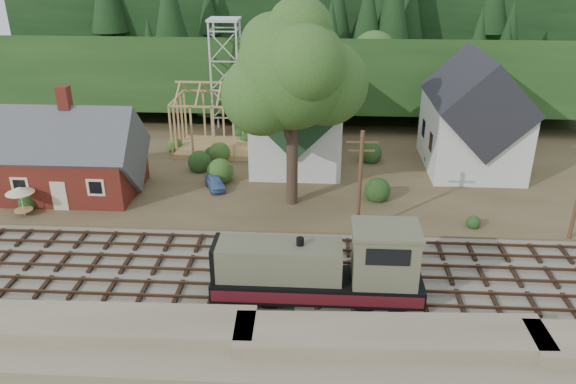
# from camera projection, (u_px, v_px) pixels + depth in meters

# --- Properties ---
(ground) EXTENTS (140.00, 140.00, 0.00)m
(ground) POSITION_uv_depth(u_px,v_px,m) (253.00, 271.00, 36.49)
(ground) COLOR #384C1E
(ground) RESTS_ON ground
(embankment) EXTENTS (64.00, 5.00, 1.60)m
(embankment) POSITION_uv_depth(u_px,v_px,m) (233.00, 360.00, 28.74)
(embankment) COLOR #7F7259
(embankment) RESTS_ON ground
(railroad_bed) EXTENTS (64.00, 11.00, 0.16)m
(railroad_bed) POSITION_uv_depth(u_px,v_px,m) (253.00, 270.00, 36.45)
(railroad_bed) COLOR #726B5B
(railroad_bed) RESTS_ON ground
(village_flat) EXTENTS (64.00, 26.00, 0.30)m
(village_flat) POSITION_uv_depth(u_px,v_px,m) (275.00, 167.00, 52.82)
(village_flat) COLOR brown
(village_flat) RESTS_ON ground
(hillside) EXTENTS (70.00, 28.96, 12.74)m
(hillside) POSITION_uv_depth(u_px,v_px,m) (290.00, 102.00, 74.75)
(hillside) COLOR #1E3F19
(hillside) RESTS_ON ground
(ridge) EXTENTS (80.00, 20.00, 12.00)m
(ridge) POSITION_uv_depth(u_px,v_px,m) (296.00, 76.00, 89.32)
(ridge) COLOR black
(ridge) RESTS_ON ground
(depot) EXTENTS (10.80, 7.41, 9.00)m
(depot) POSITION_uv_depth(u_px,v_px,m) (74.00, 159.00, 46.09)
(depot) COLOR #561F13
(depot) RESTS_ON village_flat
(church) EXTENTS (8.40, 15.17, 13.00)m
(church) POSITION_uv_depth(u_px,v_px,m) (298.00, 111.00, 52.19)
(church) COLOR silver
(church) RESTS_ON village_flat
(farmhouse) EXTENTS (8.40, 10.80, 10.60)m
(farmhouse) POSITION_uv_depth(u_px,v_px,m) (474.00, 119.00, 50.80)
(farmhouse) COLOR silver
(farmhouse) RESTS_ON village_flat
(timber_frame) EXTENTS (8.20, 6.20, 6.99)m
(timber_frame) POSITION_uv_depth(u_px,v_px,m) (218.00, 122.00, 55.53)
(timber_frame) COLOR tan
(timber_frame) RESTS_ON village_flat
(lattice_tower) EXTENTS (3.20, 3.20, 12.12)m
(lattice_tower) POSITION_uv_depth(u_px,v_px,m) (225.00, 42.00, 58.23)
(lattice_tower) COLOR silver
(lattice_tower) RESTS_ON village_flat
(big_tree) EXTENTS (10.90, 8.40, 14.70)m
(big_tree) POSITION_uv_depth(u_px,v_px,m) (295.00, 80.00, 41.38)
(big_tree) COLOR #38281E
(big_tree) RESTS_ON village_flat
(telegraph_pole_near) EXTENTS (2.20, 0.28, 8.00)m
(telegraph_pole_near) POSITION_uv_depth(u_px,v_px,m) (360.00, 182.00, 39.10)
(telegraph_pole_near) COLOR #4C331E
(telegraph_pole_near) RESTS_ON ground
(locomotive) EXTENTS (12.10, 3.02, 4.84)m
(locomotive) POSITION_uv_depth(u_px,v_px,m) (325.00, 270.00, 32.62)
(locomotive) COLOR black
(locomotive) RESTS_ON railroad_bed
(car_blue) EXTENTS (2.49, 3.50, 1.11)m
(car_blue) POSITION_uv_depth(u_px,v_px,m) (215.00, 182.00, 47.69)
(car_blue) COLOR #5881BC
(car_blue) RESTS_ON village_flat
(car_red) EXTENTS (4.48, 2.17, 1.23)m
(car_red) POSITION_uv_depth(u_px,v_px,m) (501.00, 160.00, 52.35)
(car_red) COLOR #B7260E
(car_red) RESTS_ON village_flat
(patio_set) EXTENTS (2.11, 2.11, 2.35)m
(patio_set) POSITION_uv_depth(u_px,v_px,m) (20.00, 191.00, 42.46)
(patio_set) COLOR silver
(patio_set) RESTS_ON village_flat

